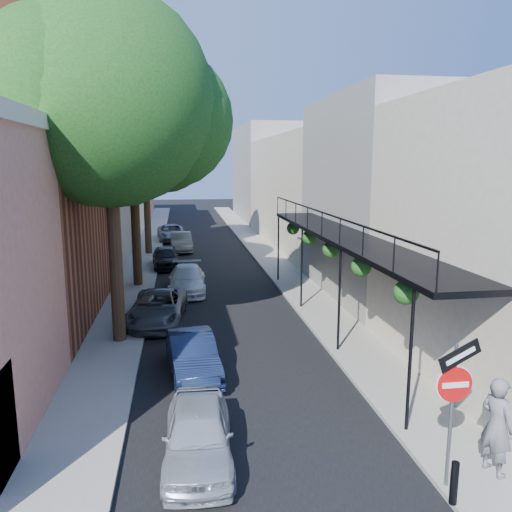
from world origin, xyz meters
name	(u,v)px	position (x,y,z in m)	size (l,w,h in m)	color
road_surface	(203,246)	(0.00, 30.00, 0.01)	(6.00, 64.00, 0.01)	black
sidewalk_left	(148,247)	(-4.00, 30.00, 0.06)	(2.00, 64.00, 0.12)	gray
sidewalk_right	(256,244)	(4.00, 30.00, 0.06)	(2.00, 64.00, 0.12)	gray
buildings_left	(64,180)	(-9.30, 28.76, 4.94)	(10.10, 59.10, 12.00)	tan
buildings_right	(324,186)	(8.99, 29.49, 4.42)	(9.80, 55.00, 10.00)	beige
sign_post	(454,390)	(3.16, 0.97, 2.04)	(0.89, 0.17, 2.99)	#595B60
bollard	(454,483)	(3.00, 0.50, 0.52)	(0.14, 0.14, 0.80)	black
oak_near	(123,106)	(-3.37, 10.26, 7.88)	(7.48, 6.80, 11.42)	#382416
oak_mid	(141,142)	(-3.42, 18.23, 7.06)	(6.60, 6.00, 10.20)	#382416
oak_far	(151,129)	(-3.35, 27.27, 8.26)	(7.70, 7.00, 11.90)	#382416
parked_car_a	(198,434)	(-1.40, 2.69, 0.59)	(1.40, 3.48, 1.19)	#9CA3AD
parked_car_b	(192,355)	(-1.40, 7.01, 0.60)	(1.27, 3.64, 1.20)	#111B37
parked_car_c	(157,308)	(-2.60, 12.03, 0.60)	(2.00, 4.34, 1.20)	#4E4F54
parked_car_d	(187,280)	(-1.40, 16.60, 0.61)	(1.71, 4.21, 1.22)	silver
parked_car_e	(166,257)	(-2.55, 22.44, 0.63)	(1.49, 3.70, 1.26)	black
parked_car_f	(181,242)	(-1.62, 28.09, 0.65)	(1.39, 3.97, 1.31)	slate
parked_car_g	(172,233)	(-2.35, 33.16, 0.63)	(2.10, 4.56, 1.27)	gray
pedestrian	(497,426)	(4.26, 1.23, 1.10)	(0.71, 0.47, 1.96)	slate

